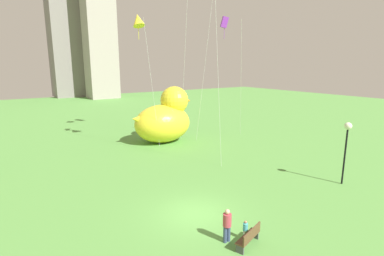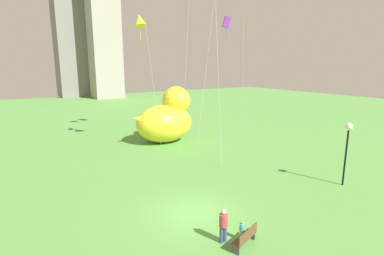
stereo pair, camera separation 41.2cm
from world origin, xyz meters
name	(u,v)px [view 2 (the right image)]	position (x,y,z in m)	size (l,w,h in m)	color
ground_plane	(193,214)	(0.00, 0.00, 0.00)	(140.00, 140.00, 0.00)	#589643
park_bench	(246,237)	(0.41, -3.82, 0.47)	(1.70, 0.96, 0.90)	brown
person_adult	(223,224)	(-0.22, -2.99, 0.90)	(0.40, 0.40, 1.64)	#38476B
person_child	(242,230)	(0.62, -3.33, 0.53)	(0.24, 0.24, 0.97)	silver
giant_inflatable_duck	(166,119)	(6.25, 14.92, 2.50)	(7.09, 4.55, 5.88)	yellow
lamppost	(348,136)	(10.94, -2.12, 3.44)	(0.50, 0.50, 4.36)	black
city_skyline	(14,35)	(-4.60, 66.96, 14.59)	(61.06, 17.09, 38.74)	#9E938C
kite_yellow	(140,20)	(3.14, 13.81, 12.06)	(2.33, 2.47, 12.78)	silver
kite_purple	(227,23)	(12.79, 13.22, 12.45)	(3.28, 3.28, 13.17)	silver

